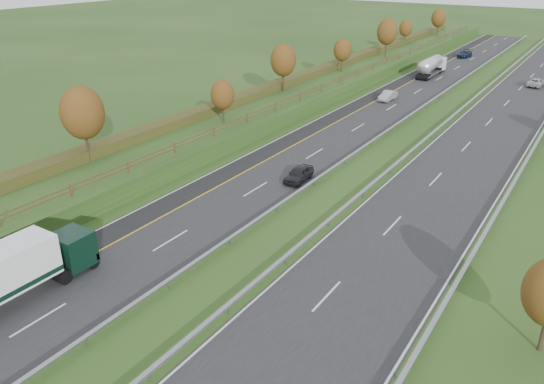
{
  "coord_description": "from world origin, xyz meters",
  "views": [
    {
      "loc": [
        28.11,
        -3.74,
        20.92
      ],
      "look_at": [
        5.57,
        31.28,
        2.2
      ],
      "focal_mm": 35.0,
      "sensor_mm": 36.0,
      "label": 1
    }
  ],
  "objects_px": {
    "car_small_far": "(465,54)",
    "car_oncoming": "(537,82)",
    "road_tanker": "(432,66)",
    "car_dark_near": "(299,174)",
    "car_silver_mid": "(388,96)"
  },
  "relations": [
    {
      "from": "road_tanker",
      "to": "car_small_far",
      "type": "relative_size",
      "value": 2.21
    },
    {
      "from": "car_dark_near",
      "to": "car_silver_mid",
      "type": "height_order",
      "value": "car_silver_mid"
    },
    {
      "from": "car_small_far",
      "to": "car_oncoming",
      "type": "distance_m",
      "value": 28.53
    },
    {
      "from": "car_oncoming",
      "to": "road_tanker",
      "type": "bearing_deg",
      "value": 7.17
    },
    {
      "from": "car_small_far",
      "to": "road_tanker",
      "type": "bearing_deg",
      "value": -84.87
    },
    {
      "from": "car_oncoming",
      "to": "car_dark_near",
      "type": "bearing_deg",
      "value": 81.34
    },
    {
      "from": "car_silver_mid",
      "to": "car_oncoming",
      "type": "distance_m",
      "value": 29.2
    },
    {
      "from": "road_tanker",
      "to": "car_oncoming",
      "type": "relative_size",
      "value": 2.2
    },
    {
      "from": "car_silver_mid",
      "to": "car_oncoming",
      "type": "height_order",
      "value": "car_silver_mid"
    },
    {
      "from": "car_oncoming",
      "to": "car_silver_mid",
      "type": "bearing_deg",
      "value": 56.2
    },
    {
      "from": "car_dark_near",
      "to": "car_oncoming",
      "type": "height_order",
      "value": "car_dark_near"
    },
    {
      "from": "car_dark_near",
      "to": "car_oncoming",
      "type": "bearing_deg",
      "value": 74.2
    },
    {
      "from": "road_tanker",
      "to": "car_dark_near",
      "type": "bearing_deg",
      "value": -85.4
    },
    {
      "from": "car_silver_mid",
      "to": "road_tanker",
      "type": "bearing_deg",
      "value": 92.1
    },
    {
      "from": "road_tanker",
      "to": "car_oncoming",
      "type": "height_order",
      "value": "road_tanker"
    }
  ]
}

